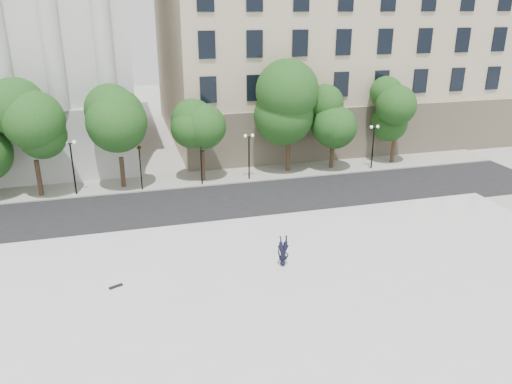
# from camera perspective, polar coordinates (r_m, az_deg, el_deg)

# --- Properties ---
(ground) EXTENTS (160.00, 160.00, 0.00)m
(ground) POSITION_cam_1_polar(r_m,az_deg,el_deg) (20.83, -2.99, -20.23)
(ground) COLOR #A9A7A0
(ground) RESTS_ON ground
(plaza) EXTENTS (44.00, 22.00, 0.45)m
(plaza) POSITION_cam_1_polar(r_m,az_deg,el_deg) (23.02, -4.67, -15.07)
(plaza) COLOR silver
(plaza) RESTS_ON ground
(street) EXTENTS (60.00, 8.00, 0.02)m
(street) POSITION_cam_1_polar(r_m,az_deg,el_deg) (36.27, -9.13, -1.82)
(street) COLOR black
(street) RESTS_ON ground
(far_sidewalk) EXTENTS (60.00, 4.00, 0.12)m
(far_sidewalk) POSITION_cam_1_polar(r_m,az_deg,el_deg) (41.86, -10.09, 1.24)
(far_sidewalk) COLOR #A8A59B
(far_sidewalk) RESTS_ON ground
(building_east) EXTENTS (36.00, 26.15, 23.00)m
(building_east) POSITION_cam_1_polar(r_m,az_deg,el_deg) (59.19, 8.21, 17.84)
(building_east) COLOR #C8B598
(building_east) RESTS_ON ground
(traffic_light_west) EXTENTS (0.56, 1.67, 4.16)m
(traffic_light_west) POSITION_cam_1_polar(r_m,az_deg,el_deg) (39.09, -13.26, 5.15)
(traffic_light_west) COLOR black
(traffic_light_west) RESTS_ON ground
(traffic_light_east) EXTENTS (0.58, 1.78, 4.20)m
(traffic_light_east) POSITION_cam_1_polar(r_m,az_deg,el_deg) (39.49, -6.37, 5.80)
(traffic_light_east) COLOR black
(traffic_light_east) RESTS_ON ground
(person_lying) EXTENTS (0.76, 1.79, 0.47)m
(person_lying) POSITION_cam_1_polar(r_m,az_deg,el_deg) (27.16, 3.11, -7.93)
(person_lying) COLOR black
(person_lying) RESTS_ON plaza
(skateboard) EXTENTS (0.70, 0.43, 0.07)m
(skateboard) POSITION_cam_1_polar(r_m,az_deg,el_deg) (26.24, -15.73, -10.34)
(skateboard) COLOR black
(skateboard) RESTS_ON plaza
(street_trees) EXTENTS (43.94, 5.11, 7.38)m
(street_trees) POSITION_cam_1_polar(r_m,az_deg,el_deg) (40.15, -9.85, 7.60)
(street_trees) COLOR #382619
(street_trees) RESTS_ON ground
(lamp_posts) EXTENTS (37.47, 0.28, 4.34)m
(lamp_posts) POSITION_cam_1_polar(r_m,az_deg,el_deg) (39.67, -10.77, 4.34)
(lamp_posts) COLOR black
(lamp_posts) RESTS_ON ground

